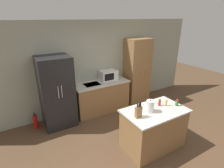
# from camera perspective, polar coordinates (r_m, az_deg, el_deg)

# --- Properties ---
(ground_plane) EXTENTS (14.00, 14.00, 0.00)m
(ground_plane) POSITION_cam_1_polar(r_m,az_deg,el_deg) (4.00, 9.42, -21.04)
(ground_plane) COLOR brown
(wall_back) EXTENTS (7.20, 0.06, 2.60)m
(wall_back) POSITION_cam_1_polar(r_m,az_deg,el_deg) (5.14, -6.35, 5.61)
(wall_back) COLOR #9EA393
(wall_back) RESTS_ON ground_plane
(refrigerator) EXTENTS (0.78, 0.74, 1.81)m
(refrigerator) POSITION_cam_1_polar(r_m,az_deg,el_deg) (4.58, -17.60, -2.53)
(refrigerator) COLOR black
(refrigerator) RESTS_ON ground_plane
(back_counter) EXTENTS (1.62, 0.64, 0.90)m
(back_counter) POSITION_cam_1_polar(r_m,az_deg,el_deg) (5.20, -3.49, -4.11)
(back_counter) COLOR olive
(back_counter) RESTS_ON ground_plane
(pantry_cabinet) EXTENTS (0.74, 0.58, 2.06)m
(pantry_cabinet) POSITION_cam_1_polar(r_m,az_deg,el_deg) (5.67, 8.10, 4.14)
(pantry_cabinet) COLOR olive
(pantry_cabinet) RESTS_ON ground_plane
(kitchen_island) EXTENTS (1.31, 0.80, 0.89)m
(kitchen_island) POSITION_cam_1_polar(r_m,az_deg,el_deg) (3.93, 13.33, -13.91)
(kitchen_island) COLOR olive
(kitchen_island) RESTS_ON ground_plane
(microwave) EXTENTS (0.50, 0.36, 0.29)m
(microwave) POSITION_cam_1_polar(r_m,az_deg,el_deg) (5.19, -1.24, 2.95)
(microwave) COLOR white
(microwave) RESTS_ON back_counter
(knife_block) EXTENTS (0.13, 0.07, 0.31)m
(knife_block) POSITION_cam_1_polar(r_m,az_deg,el_deg) (3.34, 8.63, -8.94)
(knife_block) COLOR olive
(knife_block) RESTS_ON kitchen_island
(spice_bottle_tall_dark) EXTENTS (0.04, 0.04, 0.17)m
(spice_bottle_tall_dark) POSITION_cam_1_polar(r_m,az_deg,el_deg) (3.90, 17.31, -5.71)
(spice_bottle_tall_dark) COLOR gold
(spice_bottle_tall_dark) RESTS_ON kitchen_island
(spice_bottle_short_red) EXTENTS (0.06, 0.06, 0.14)m
(spice_bottle_short_red) POSITION_cam_1_polar(r_m,az_deg,el_deg) (3.98, 20.43, -5.76)
(spice_bottle_short_red) COLOR #337033
(spice_bottle_short_red) RESTS_ON kitchen_island
(spice_bottle_amber_oil) EXTENTS (0.05, 0.05, 0.15)m
(spice_bottle_amber_oil) POSITION_cam_1_polar(r_m,az_deg,el_deg) (3.87, 15.27, -5.87)
(spice_bottle_amber_oil) COLOR #B2281E
(spice_bottle_amber_oil) RESTS_ON kitchen_island
(kettle) EXTENTS (0.16, 0.16, 0.26)m
(kettle) POSITION_cam_1_polar(r_m,az_deg,el_deg) (3.57, 12.33, -7.06)
(kettle) COLOR white
(kettle) RESTS_ON kitchen_island
(fire_extinguisher) EXTENTS (0.10, 0.10, 0.43)m
(fire_extinguisher) POSITION_cam_1_polar(r_m,az_deg,el_deg) (4.91, -23.67, -11.17)
(fire_extinguisher) COLOR red
(fire_extinguisher) RESTS_ON ground_plane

